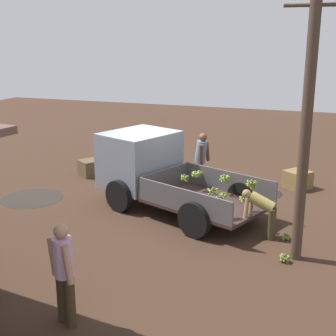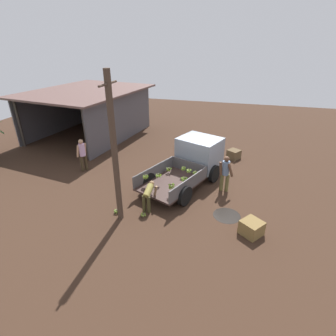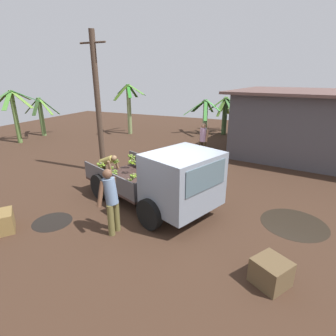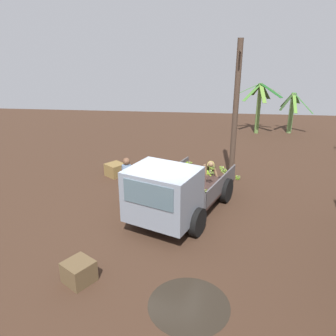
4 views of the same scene
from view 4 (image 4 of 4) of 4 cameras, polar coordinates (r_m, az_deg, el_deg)
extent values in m
plane|color=#3A261B|center=(10.25, -1.14, -9.65)|extent=(36.00, 36.00, 0.00)
cylinder|color=black|center=(7.52, 3.66, -22.72)|extent=(1.75, 1.75, 0.01)
cylinder|color=black|center=(13.03, -6.33, -2.86)|extent=(1.06, 1.06, 0.01)
cube|color=#392722|center=(11.56, 4.76, -3.48)|extent=(3.34, 2.86, 0.08)
cube|color=#514D50|center=(11.12, 9.27, -2.90)|extent=(2.62, 1.10, 0.56)
cube|color=#514D50|center=(11.82, 0.60, -1.18)|extent=(2.62, 1.10, 0.56)
cube|color=#514D50|center=(10.29, 1.65, -4.62)|extent=(0.78, 1.82, 0.56)
cube|color=gray|center=(9.38, -0.92, -4.56)|extent=(2.17, 2.36, 1.51)
cube|color=#4C606B|center=(8.64, -3.54, -4.71)|extent=(0.60, 1.42, 0.66)
cylinder|color=black|center=(9.52, 5.17, -9.35)|extent=(0.86, 0.52, 0.84)
cylinder|color=black|center=(10.37, -5.13, -6.69)|extent=(0.86, 0.52, 0.84)
cylinder|color=black|center=(11.62, 10.15, -3.84)|extent=(0.86, 0.52, 0.84)
cylinder|color=black|center=(12.32, 1.28, -2.05)|extent=(0.86, 0.52, 0.84)
sphere|color=brown|center=(10.66, 6.44, -3.85)|extent=(0.08, 0.08, 0.08)
cylinder|color=olive|center=(10.75, 6.37, -4.09)|extent=(0.08, 0.18, 0.18)
cylinder|color=#84A837|center=(10.67, 5.97, -4.05)|extent=(0.21, 0.05, 0.12)
cylinder|color=olive|center=(10.61, 6.31, -4.31)|extent=(0.10, 0.20, 0.15)
cylinder|color=olive|center=(10.66, 6.76, -4.29)|extent=(0.19, 0.13, 0.17)
cylinder|color=olive|center=(10.72, 6.79, -4.05)|extent=(0.19, 0.15, 0.14)
sphere|color=#4A4330|center=(12.34, 7.63, 0.28)|extent=(0.07, 0.07, 0.07)
cylinder|color=olive|center=(12.37, 7.85, -0.06)|extent=(0.14, 0.03, 0.16)
cylinder|color=olive|center=(12.41, 7.83, 0.08)|extent=(0.14, 0.14, 0.14)
cylinder|color=#82A92F|center=(12.42, 7.53, 0.11)|extent=(0.07, 0.17, 0.14)
cylinder|color=#74A32C|center=(12.40, 7.38, 0.04)|extent=(0.15, 0.12, 0.15)
cylinder|color=#55751F|center=(12.34, 7.30, 0.03)|extent=(0.18, 0.09, 0.12)
cylinder|color=olive|center=(12.29, 7.51, -0.03)|extent=(0.09, 0.18, 0.11)
cylinder|color=olive|center=(12.31, 7.79, -0.06)|extent=(0.12, 0.17, 0.12)
sphere|color=brown|center=(11.67, 1.75, -0.34)|extent=(0.08, 0.08, 0.08)
cylinder|color=#7EAD33|center=(11.75, 1.49, -0.56)|extent=(0.18, 0.17, 0.17)
cylinder|color=#91B044|center=(11.68, 1.32, -0.61)|extent=(0.22, 0.09, 0.14)
cylinder|color=olive|center=(11.62, 1.54, -0.74)|extent=(0.13, 0.21, 0.15)
cylinder|color=olive|center=(11.63, 1.83, -0.82)|extent=(0.10, 0.20, 0.18)
cylinder|color=olive|center=(11.66, 2.13, -0.69)|extent=(0.21, 0.11, 0.16)
cylinder|color=#87B02F|center=(11.74, 2.08, -0.52)|extent=(0.19, 0.18, 0.15)
cylinder|color=olive|center=(11.76, 1.75, -0.66)|extent=(0.06, 0.17, 0.21)
sphere|color=brown|center=(12.33, 3.75, 0.99)|extent=(0.08, 0.08, 0.08)
cylinder|color=olive|center=(12.28, 3.47, 0.68)|extent=(0.16, 0.20, 0.12)
cylinder|color=olive|center=(12.26, 3.80, 0.62)|extent=(0.08, 0.22, 0.13)
cylinder|color=olive|center=(12.33, 3.97, 0.54)|extent=(0.17, 0.13, 0.20)
cylinder|color=olive|center=(12.37, 4.00, 0.59)|extent=(0.17, 0.06, 0.20)
cylinder|color=olive|center=(12.40, 3.94, 0.68)|extent=(0.15, 0.16, 0.20)
cylinder|color=olive|center=(12.42, 3.68, 0.72)|extent=(0.08, 0.18, 0.19)
cylinder|color=olive|center=(12.40, 3.46, 0.79)|extent=(0.19, 0.16, 0.16)
cylinder|color=olive|center=(12.35, 3.33, 0.76)|extent=(0.21, 0.04, 0.14)
sphere|color=brown|center=(11.00, -0.31, -1.93)|extent=(0.08, 0.08, 0.08)
cylinder|color=olive|center=(11.04, -0.01, -2.28)|extent=(0.16, 0.08, 0.17)
cylinder|color=olive|center=(11.09, -0.19, -2.13)|extent=(0.07, 0.18, 0.15)
cylinder|color=#77A721|center=(11.07, -0.60, -2.07)|extent=(0.17, 0.15, 0.12)
cylinder|color=olive|center=(11.01, -0.66, -2.29)|extent=(0.18, 0.10, 0.15)
cylinder|color=olive|center=(10.97, -0.40, -2.41)|extent=(0.06, 0.17, 0.16)
cylinder|color=olive|center=(10.96, -0.02, -2.27)|extent=(0.17, 0.15, 0.11)
sphere|color=brown|center=(11.62, 7.32, -0.59)|extent=(0.08, 0.08, 0.08)
cylinder|color=olive|center=(11.59, 7.64, -0.92)|extent=(0.19, 0.17, 0.13)
cylinder|color=olive|center=(11.68, 7.65, -0.83)|extent=(0.20, 0.13, 0.15)
cylinder|color=#7CA836|center=(11.71, 7.21, -0.64)|extent=(0.10, 0.22, 0.12)
cylinder|color=olive|center=(11.64, 6.89, -0.77)|extent=(0.21, 0.06, 0.12)
cylinder|color=olive|center=(11.59, 7.17, -1.03)|extent=(0.12, 0.19, 0.17)
sphere|color=#443E2C|center=(11.91, 9.69, -0.24)|extent=(0.07, 0.07, 0.07)
cylinder|color=#839E45|center=(11.89, 9.38, -0.48)|extent=(0.18, 0.11, 0.12)
cylinder|color=#93AC48|center=(11.89, 9.57, -0.63)|extent=(0.10, 0.14, 0.16)
cylinder|color=#567B22|center=(11.86, 9.78, -0.58)|extent=(0.09, 0.18, 0.13)
cylinder|color=olive|center=(11.91, 9.90, -0.60)|extent=(0.15, 0.10, 0.16)
cylinder|color=olive|center=(11.94, 10.01, -0.40)|extent=(0.18, 0.09, 0.11)
cylinder|color=olive|center=(11.98, 9.78, -0.40)|extent=(0.10, 0.17, 0.14)
cylinder|color=olive|center=(11.98, 9.56, -0.31)|extent=(0.10, 0.18, 0.11)
cylinder|color=olive|center=(11.95, 9.39, -0.41)|extent=(0.17, 0.12, 0.13)
sphere|color=brown|center=(10.74, 2.62, -2.37)|extent=(0.07, 0.07, 0.07)
cylinder|color=olive|center=(10.73, 2.42, -2.80)|extent=(0.13, 0.14, 0.17)
cylinder|color=olive|center=(10.69, 2.68, -2.76)|extent=(0.08, 0.18, 0.13)
cylinder|color=#8DAF2B|center=(10.74, 2.95, -2.70)|extent=(0.18, 0.08, 0.14)
cylinder|color=#8EAA43|center=(10.79, 2.82, -2.69)|extent=(0.13, 0.12, 0.17)
cylinder|color=olive|center=(10.82, 2.68, -2.51)|extent=(0.06, 0.18, 0.14)
cylinder|color=#547329|center=(10.81, 2.39, -2.48)|extent=(0.15, 0.16, 0.12)
cylinder|color=olive|center=(10.77, 2.26, -2.63)|extent=(0.17, 0.05, 0.14)
sphere|color=brown|center=(10.94, 1.19, -1.73)|extent=(0.07, 0.07, 0.07)
cylinder|color=olive|center=(10.93, 1.49, -2.05)|extent=(0.17, 0.10, 0.13)
cylinder|color=#90AD3C|center=(10.99, 1.47, -1.98)|extent=(0.16, 0.12, 0.15)
cylinder|color=#87AC43|center=(11.02, 1.31, -1.84)|extent=(0.09, 0.18, 0.12)
cylinder|color=olive|center=(11.00, 1.06, -2.01)|extent=(0.12, 0.14, 0.17)
cylinder|color=olive|center=(10.97, 0.82, -1.90)|extent=(0.18, 0.06, 0.11)
cylinder|color=#8FAF3A|center=(10.91, 0.97, -2.05)|extent=(0.13, 0.17, 0.11)
cylinder|color=#8CB131|center=(10.90, 1.21, -2.13)|extent=(0.07, 0.17, 0.14)
sphere|color=brown|center=(11.92, 9.37, 0.21)|extent=(0.07, 0.07, 0.07)
cylinder|color=#86AD49|center=(11.92, 9.59, -0.03)|extent=(0.14, 0.09, 0.11)
cylinder|color=#8CB22D|center=(11.96, 9.53, -0.02)|extent=(0.12, 0.09, 0.13)
cylinder|color=#8BAA42|center=(11.99, 9.38, 0.10)|extent=(0.06, 0.14, 0.11)
cylinder|color=olive|center=(11.96, 9.14, 0.08)|extent=(0.14, 0.11, 0.10)
cylinder|color=olive|center=(11.92, 9.14, 0.00)|extent=(0.14, 0.09, 0.10)
cylinder|color=olive|center=(11.91, 9.34, -0.11)|extent=(0.06, 0.12, 0.13)
cylinder|color=#443327|center=(13.13, 11.66, 9.41)|extent=(0.22, 0.22, 5.42)
cylinder|color=#443327|center=(12.90, 12.41, 19.29)|extent=(1.13, 0.07, 0.07)
cylinder|color=#5C7C3B|center=(21.11, 15.45, 9.84)|extent=(0.25, 0.25, 2.99)
cube|color=#587F2E|center=(20.27, 16.16, 12.45)|extent=(1.43, 0.33, 0.96)
cube|color=#1B531C|center=(20.54, 17.52, 12.76)|extent=(1.20, 1.30, 0.72)
cube|color=#5B7C3B|center=(21.05, 17.48, 13.04)|extent=(0.26, 1.26, 0.64)
cube|color=#385B32|center=(21.50, 16.51, 12.69)|extent=(1.16, 0.95, 1.07)
cube|color=#345716|center=(21.44, 15.10, 13.09)|extent=(1.14, 0.56, 0.86)
cube|color=#46763B|center=(20.89, 14.10, 13.34)|extent=(0.31, 1.22, 0.61)
cube|color=#478130|center=(20.62, 14.44, 12.66)|extent=(0.77, 1.13, 1.01)
cylinder|color=#5C7E43|center=(21.84, 20.66, 8.86)|extent=(0.28, 0.28, 2.43)
cube|color=#54822D|center=(21.22, 21.22, 10.52)|extent=(1.06, 0.20, 1.07)
cube|color=#397733|center=(21.68, 22.52, 10.37)|extent=(0.68, 1.27, 1.19)
cube|color=#448B42|center=(22.30, 21.39, 11.26)|extent=(1.23, 0.85, 0.81)
cube|color=#324E21|center=(22.10, 20.09, 11.08)|extent=(1.01, 0.63, 1.01)
cube|color=#304D24|center=(21.54, 20.00, 10.81)|extent=(0.44, 0.82, 1.06)
cylinder|color=brown|center=(11.16, -7.71, -4.76)|extent=(0.17, 0.17, 0.84)
cylinder|color=brown|center=(11.10, -6.52, -4.84)|extent=(0.17, 0.17, 0.84)
cylinder|color=slate|center=(10.87, -7.24, -1.15)|extent=(0.39, 0.32, 0.69)
sphere|color=brown|center=(10.76, -7.28, 1.15)|extent=(0.24, 0.24, 0.24)
cylinder|color=brown|center=(11.04, -8.12, -0.94)|extent=(0.12, 0.31, 0.62)
cylinder|color=brown|center=(10.89, -6.08, -1.25)|extent=(0.11, 0.18, 0.63)
cylinder|color=#3D381D|center=(13.15, 7.91, -1.03)|extent=(0.15, 0.15, 0.72)
cylinder|color=#3D381D|center=(13.16, 7.03, -0.98)|extent=(0.15, 0.15, 0.72)
cylinder|color=#9F9043|center=(12.74, 7.51, 0.54)|extent=(0.64, 0.30, 0.47)
sphere|color=#8C6746|center=(12.36, 7.46, 0.65)|extent=(0.20, 0.20, 0.20)
cylinder|color=#8C6746|center=(12.50, 8.23, -0.66)|extent=(0.11, 0.28, 0.53)
cylinder|color=#8C6746|center=(12.55, 6.59, -0.55)|extent=(0.11, 0.21, 0.54)
sphere|color=brown|center=(13.54, 7.47, -1.38)|extent=(0.07, 0.07, 0.07)
cylinder|color=#8BA747|center=(13.59, 7.25, -1.53)|extent=(0.15, 0.12, 0.13)
cylinder|color=#7FB033|center=(13.53, 7.27, -1.66)|extent=(0.14, 0.12, 0.14)
cylinder|color=#86AA37|center=(13.52, 7.50, -1.72)|extent=(0.06, 0.15, 0.15)
cylinder|color=olive|center=(13.56, 7.75, -1.57)|extent=(0.17, 0.05, 0.11)
cylinder|color=olive|center=(13.62, 7.56, -1.46)|extent=(0.09, 0.17, 0.11)
sphere|color=brown|center=(13.68, 12.04, -1.40)|extent=(0.07, 0.07, 0.07)
cylinder|color=olive|center=(13.67, 11.88, -1.71)|extent=(0.13, 0.13, 0.16)
cylinder|color=olive|center=(13.65, 12.02, -1.71)|extent=(0.05, 0.16, 0.14)
cylinder|color=olive|center=(13.66, 12.24, -1.66)|extent=(0.15, 0.15, 0.12)
cylinder|color=olive|center=(13.71, 12.30, -1.56)|extent=(0.18, 0.07, 0.11)
cylinder|color=#597A25|center=(13.76, 12.08, -1.47)|extent=(0.09, 0.18, 0.11)
cylinder|color=#88A842|center=(13.74, 11.88, -1.59)|extent=(0.12, 0.14, 0.16)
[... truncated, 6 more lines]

